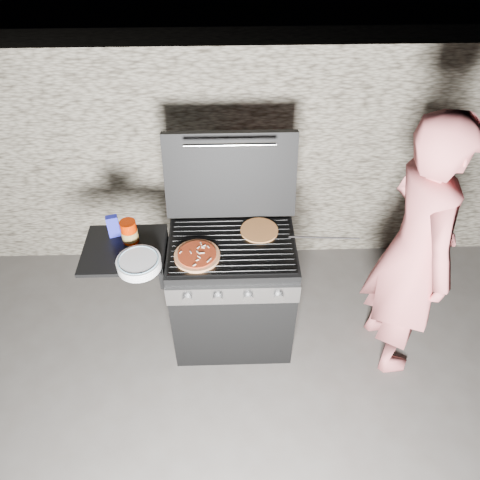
{
  "coord_description": "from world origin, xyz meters",
  "views": [
    {
      "loc": [
        -0.01,
        -2.1,
        2.9
      ],
      "look_at": [
        0.05,
        0.0,
        0.95
      ],
      "focal_mm": 35.0,
      "sensor_mm": 36.0,
      "label": 1
    }
  ],
  "objects_px": {
    "sauce_jar": "(129,232)",
    "person": "(414,253)",
    "gas_grill": "(196,294)",
    "pizza_topped": "(197,255)"
  },
  "relations": [
    {
      "from": "sauce_jar",
      "to": "person",
      "type": "relative_size",
      "value": 0.08
    },
    {
      "from": "gas_grill",
      "to": "sauce_jar",
      "type": "relative_size",
      "value": 8.68
    },
    {
      "from": "pizza_topped",
      "to": "person",
      "type": "relative_size",
      "value": 0.15
    },
    {
      "from": "gas_grill",
      "to": "person",
      "type": "relative_size",
      "value": 0.72
    },
    {
      "from": "gas_grill",
      "to": "person",
      "type": "xyz_separation_m",
      "value": [
        1.34,
        -0.13,
        0.48
      ]
    },
    {
      "from": "sauce_jar",
      "to": "person",
      "type": "xyz_separation_m",
      "value": [
        1.72,
        -0.2,
        -0.05
      ]
    },
    {
      "from": "sauce_jar",
      "to": "person",
      "type": "bearing_deg",
      "value": -6.52
    },
    {
      "from": "sauce_jar",
      "to": "gas_grill",
      "type": "bearing_deg",
      "value": -9.62
    },
    {
      "from": "gas_grill",
      "to": "sauce_jar",
      "type": "distance_m",
      "value": 0.65
    },
    {
      "from": "pizza_topped",
      "to": "person",
      "type": "height_order",
      "value": "person"
    }
  ]
}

